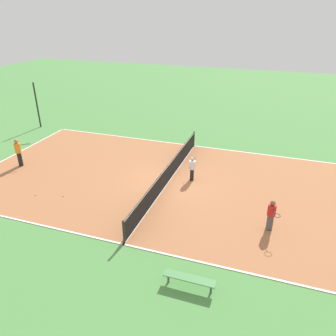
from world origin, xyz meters
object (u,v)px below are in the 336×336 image
Objects in this scene: bench at (189,279)px; player_center_orange at (18,151)px; player_near_white at (192,167)px; player_coach_red at (271,213)px; tennis_ball_far_baseline at (64,196)px; tennis_ball_near_net at (36,195)px; tennis_net at (168,173)px; fence_post_back_right at (37,105)px.

player_center_orange is (6.17, 12.57, 0.64)m from bench.
player_near_white is (7.78, 2.01, 0.42)m from bench.
player_coach_red is at bearing -137.71° from player_near_white.
player_center_orange is at bearing 63.70° from tennis_ball_far_baseline.
tennis_ball_near_net is at bearing -20.37° from bench.
player_coach_red is at bearing -53.50° from player_center_orange.
tennis_net is 7.11m from tennis_ball_near_net.
fence_post_back_right reaches higher than player_center_orange.
player_near_white is 0.80× the size of player_center_orange.
tennis_ball_near_net is 1.00× the size of tennis_ball_far_baseline.
player_center_orange reaches higher than player_coach_red.
player_center_orange is at bearing -117.33° from player_coach_red.
tennis_ball_near_net is 1.49m from tennis_ball_far_baseline.
player_center_orange is 4.36m from tennis_ball_near_net.
player_coach_red is at bearing -85.49° from tennis_ball_near_net.
player_coach_red is 10.36m from tennis_ball_far_baseline.
player_center_orange reaches higher than tennis_ball_far_baseline.
bench is 27.18× the size of tennis_ball_far_baseline.
tennis_net is 9.41m from player_center_orange.
player_near_white is 8.51m from tennis_ball_near_net.
player_coach_red is (4.38, -2.45, 0.46)m from bench.
tennis_ball_near_net is at bearing 105.08° from tennis_ball_far_baseline.
player_center_orange is at bearing -150.50° from fence_post_back_right.
tennis_net is 6.14× the size of bench.
tennis_ball_near_net is (-0.93, 11.75, -0.80)m from player_coach_red.
tennis_net is 1.41m from player_near_white.
fence_post_back_right reaches higher than bench.
tennis_ball_far_baseline is 12.41m from fence_post_back_right.
tennis_net is at bearing -65.63° from bench.
tennis_net is 8.09× the size of player_near_white.
tennis_ball_far_baseline is at bearing 124.89° from tennis_net.
bench is at bearing -116.04° from tennis_ball_far_baseline.
tennis_net is at bearing -113.47° from fence_post_back_right.
player_center_orange is 0.48× the size of fence_post_back_right.
bench is at bearing -155.63° from tennis_net.
player_center_orange is at bearing 50.31° from tennis_ball_near_net.
fence_post_back_right reaches higher than tennis_ball_far_baseline.
bench is 27.18× the size of tennis_ball_near_net.
player_center_orange is (-1.61, 10.56, 0.22)m from player_near_white.
tennis_ball_far_baseline is (0.39, -1.44, 0.00)m from tennis_ball_near_net.
tennis_ball_near_net is 11.79m from fence_post_back_right.
tennis_net is at bearing -59.19° from tennis_ball_near_net.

